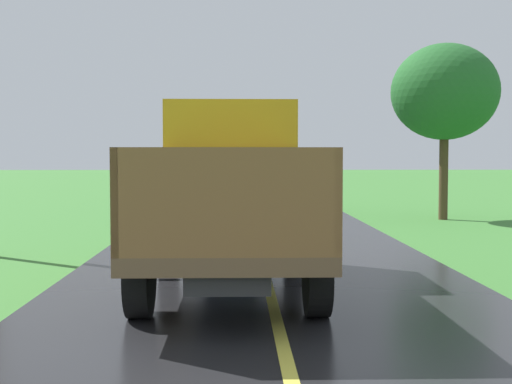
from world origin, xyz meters
name	(u,v)px	position (x,y,z in m)	size (l,w,h in m)	color
banana_truck_near	(231,190)	(-0.55, 9.02, 1.47)	(2.38, 5.82, 2.80)	#2D2D30
banana_truck_far	(236,171)	(-0.49, 23.79, 1.47)	(2.38, 5.81, 2.80)	#2D2D30
roadside_tree_near_left	(445,92)	(6.04, 19.86, 3.99)	(3.34, 3.34, 5.51)	#4C3823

